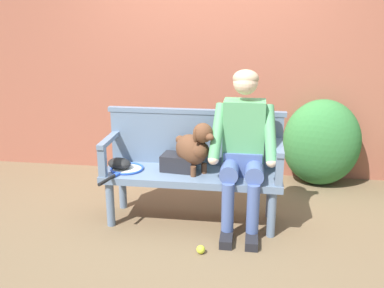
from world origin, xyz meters
TOP-DOWN VIEW (x-y plane):
  - ground_plane at (0.00, 0.00)m, footprint 40.00×40.00m
  - brick_garden_fence at (0.00, 1.38)m, footprint 8.00×0.30m
  - hedge_bush_mid_right at (1.21, 1.04)m, footprint 0.80×0.56m
  - garden_bench at (0.00, 0.00)m, footprint 1.51×0.48m
  - bench_backrest at (0.00, 0.21)m, footprint 1.55×0.06m
  - bench_armrest_left_end at (-0.72, -0.09)m, footprint 0.06×0.48m
  - bench_armrest_right_end at (0.72, -0.09)m, footprint 0.06×0.48m
  - person_seated at (0.43, -0.01)m, footprint 0.56×0.64m
  - dog_on_bench at (0.02, -0.01)m, footprint 0.41×0.39m
  - tennis_racket at (-0.57, -0.04)m, footprint 0.36×0.58m
  - baseball_glove at (-0.64, 0.00)m, footprint 0.27×0.25m
  - sports_bag at (-0.12, 0.03)m, footprint 0.30×0.23m
  - tennis_ball at (0.14, -0.53)m, footprint 0.07×0.07m

SIDE VIEW (x-z plane):
  - ground_plane at x=0.00m, z-range 0.00..0.00m
  - tennis_ball at x=0.14m, z-range 0.00..0.07m
  - garden_bench at x=0.00m, z-range 0.16..0.62m
  - hedge_bush_mid_right at x=1.21m, z-range 0.00..0.91m
  - tennis_racket at x=-0.57m, z-range 0.45..0.48m
  - baseball_glove at x=-0.64m, z-range 0.46..0.55m
  - sports_bag at x=-0.12m, z-range 0.46..0.60m
  - bench_armrest_left_end at x=-0.72m, z-range 0.52..0.80m
  - bench_armrest_right_end at x=0.72m, z-range 0.52..0.80m
  - dog_on_bench at x=0.02m, z-range 0.46..0.91m
  - bench_backrest at x=0.00m, z-range 0.46..0.96m
  - person_seated at x=0.43m, z-range 0.07..1.39m
  - brick_garden_fence at x=0.00m, z-range 0.00..2.38m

